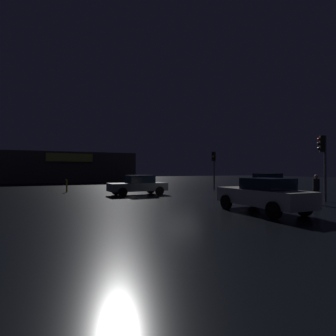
% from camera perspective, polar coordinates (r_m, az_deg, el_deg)
% --- Properties ---
extents(ground_plane, '(120.00, 120.00, 0.00)m').
position_cam_1_polar(ground_plane, '(19.62, 2.92, -5.99)').
color(ground_plane, black).
extents(store_building, '(20.47, 7.25, 4.67)m').
position_cam_1_polar(store_building, '(46.85, -20.05, 0.13)').
color(store_building, '#4C4742').
rests_on(store_building, ground).
extents(traffic_signal_main, '(0.43, 0.41, 3.66)m').
position_cam_1_polar(traffic_signal_main, '(26.87, 9.48, 1.06)').
color(traffic_signal_main, '#595B60').
rests_on(traffic_signal_main, ground).
extents(traffic_signal_opposite, '(0.42, 0.42, 3.98)m').
position_cam_1_polar(traffic_signal_opposite, '(19.10, 29.47, 2.46)').
color(traffic_signal_opposite, '#595B60').
rests_on(traffic_signal_opposite, ground).
extents(car_near, '(1.92, 4.58, 1.54)m').
position_cam_1_polar(car_near, '(13.06, 19.10, -5.26)').
color(car_near, silver).
rests_on(car_near, ground).
extents(car_far, '(4.62, 2.15, 1.61)m').
position_cam_1_polar(car_far, '(25.30, 19.87, -2.82)').
color(car_far, black).
rests_on(car_far, ground).
extents(car_crossing, '(4.45, 2.06, 1.51)m').
position_cam_1_polar(car_crossing, '(21.04, -6.19, -3.52)').
color(car_crossing, slate).
rests_on(car_crossing, ground).
extents(pedestrian, '(0.44, 0.44, 1.65)m').
position_cam_1_polar(pedestrian, '(17.25, 28.39, -3.51)').
color(pedestrian, black).
rests_on(pedestrian, ground).
extents(bollard_kerb_a, '(0.13, 0.13, 1.07)m').
position_cam_1_polar(bollard_kerb_a, '(25.23, -20.26, -3.51)').
color(bollard_kerb_a, gold).
rests_on(bollard_kerb_a, ground).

